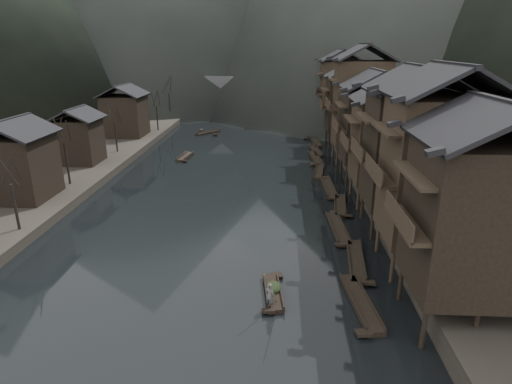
{
  "coord_description": "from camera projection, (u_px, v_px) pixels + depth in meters",
  "views": [
    {
      "loc": [
        5.94,
        -30.7,
        16.19
      ],
      "look_at": [
        3.89,
        8.53,
        2.5
      ],
      "focal_mm": 30.0,
      "sensor_mm": 36.0,
      "label": 1
    }
  ],
  "objects": [
    {
      "name": "water",
      "position": [
        203.0,
        255.0,
        34.57
      ],
      "size": [
        300.0,
        300.0,
        0.0
      ],
      "primitive_type": "plane",
      "color": "black",
      "rests_on": "ground"
    },
    {
      "name": "right_bank",
      "position": [
        455.0,
        142.0,
        70.27
      ],
      "size": [
        40.0,
        200.0,
        1.8
      ],
      "primitive_type": "cube",
      "color": "#2D2823",
      "rests_on": "ground"
    },
    {
      "name": "left_bank",
      "position": [
        41.0,
        139.0,
        73.82
      ],
      "size": [
        40.0,
        200.0,
        1.2
      ],
      "primitive_type": "cube",
      "color": "#2D2823",
      "rests_on": "ground"
    },
    {
      "name": "stilt_houses",
      "position": [
        377.0,
        109.0,
        49.12
      ],
      "size": [
        9.0,
        67.6,
        16.4
      ],
      "color": "black",
      "rests_on": "ground"
    },
    {
      "name": "left_houses",
      "position": [
        64.0,
        134.0,
        52.69
      ],
      "size": [
        8.1,
        53.2,
        8.73
      ],
      "color": "black",
      "rests_on": "left_bank"
    },
    {
      "name": "bare_trees",
      "position": [
        103.0,
        122.0,
        56.01
      ],
      "size": [
        3.86,
        75.34,
        7.72
      ],
      "color": "black",
      "rests_on": "left_bank"
    },
    {
      "name": "moored_sampans",
      "position": [
        321.0,
        167.0,
        58.57
      ],
      "size": [
        3.33,
        73.11,
        0.47
      ],
      "color": "black",
      "rests_on": "water"
    },
    {
      "name": "midriver_boats",
      "position": [
        238.0,
        128.0,
        84.83
      ],
      "size": [
        15.68,
        50.32,
        0.45
      ],
      "color": "black",
      "rests_on": "water"
    },
    {
      "name": "stone_bridge",
      "position": [
        254.0,
        93.0,
        100.78
      ],
      "size": [
        40.0,
        6.0,
        9.0
      ],
      "color": "#4C4C4F",
      "rests_on": "ground"
    },
    {
      "name": "hero_sampan",
      "position": [
        273.0,
        292.0,
        29.06
      ],
      "size": [
        1.54,
        5.06,
        0.44
      ],
      "color": "black",
      "rests_on": "water"
    },
    {
      "name": "cargo_heap",
      "position": [
        274.0,
        283.0,
        29.09
      ],
      "size": [
        1.1,
        1.44,
        0.66
      ],
      "primitive_type": "ellipsoid",
      "color": "black",
      "rests_on": "hero_sampan"
    },
    {
      "name": "boatman",
      "position": [
        270.0,
        292.0,
        27.07
      ],
      "size": [
        0.75,
        0.69,
        1.72
      ],
      "primitive_type": "imported",
      "rotation": [
        0.0,
        0.0,
        2.56
      ],
      "color": "#5E5D60",
      "rests_on": "hero_sampan"
    },
    {
      "name": "bamboo_pole",
      "position": [
        274.0,
        252.0,
        26.14
      ],
      "size": [
        1.14,
        2.33,
        3.88
      ],
      "primitive_type": "cylinder",
      "rotation": [
        0.58,
        0.0,
        -0.44
      ],
      "color": "#8C7A51",
      "rests_on": "boatman"
    }
  ]
}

